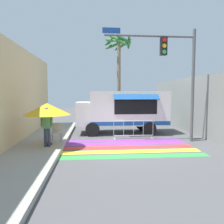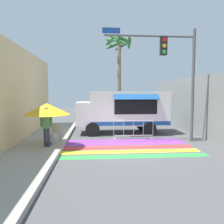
{
  "view_description": "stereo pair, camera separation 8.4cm",
  "coord_description": "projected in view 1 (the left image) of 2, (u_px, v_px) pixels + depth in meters",
  "views": [
    {
      "loc": [
        -1.58,
        -10.06,
        2.55
      ],
      "look_at": [
        -0.47,
        2.51,
        1.49
      ],
      "focal_mm": 35.0,
      "sensor_mm": 36.0,
      "label": 1
    },
    {
      "loc": [
        -1.49,
        -10.07,
        2.55
      ],
      "look_at": [
        -0.47,
        2.51,
        1.49
      ],
      "focal_mm": 35.0,
      "sensor_mm": 36.0,
      "label": 2
    }
  ],
  "objects": [
    {
      "name": "sidewalk_left",
      "position": [
        14.0,
        148.0,
        9.88
      ],
      "size": [
        4.4,
        16.0,
        0.18
      ],
      "color": "#99968E",
      "rests_on": "ground_plane"
    },
    {
      "name": "concrete_wall_right",
      "position": [
        195.0,
        106.0,
        13.58
      ],
      "size": [
        0.2,
        16.0,
        3.6
      ],
      "color": "gray",
      "rests_on": "ground_plane"
    },
    {
      "name": "food_truck",
      "position": [
        121.0,
        109.0,
        14.03
      ],
      "size": [
        5.74,
        2.6,
        2.71
      ],
      "color": "white",
      "rests_on": "ground_plane"
    },
    {
      "name": "folding_chair",
      "position": [
        56.0,
        130.0,
        10.81
      ],
      "size": [
        0.46,
        0.46,
        0.92
      ],
      "rotation": [
        0.0,
        0.0,
        -0.15
      ],
      "color": "#4C4C51",
      "rests_on": "sidewalk_left"
    },
    {
      "name": "traffic_signal_pole",
      "position": [
        175.0,
        65.0,
        11.33
      ],
      "size": [
        4.85,
        0.29,
        5.89
      ],
      "color": "#515456",
      "rests_on": "ground_plane"
    },
    {
      "name": "barricade_front",
      "position": [
        133.0,
        130.0,
        12.33
      ],
      "size": [
        2.27,
        0.44,
        1.04
      ],
      "color": "#B7BABF",
      "rests_on": "ground_plane"
    },
    {
      "name": "patio_umbrella",
      "position": [
        47.0,
        109.0,
        10.02
      ],
      "size": [
        2.12,
        2.12,
        1.94
      ],
      "color": "black",
      "rests_on": "sidewalk_left"
    },
    {
      "name": "crosswalk_painted",
      "position": [
        126.0,
        147.0,
        10.39
      ],
      "size": [
        6.4,
        3.6,
        0.01
      ],
      "color": "green",
      "rests_on": "ground_plane"
    },
    {
      "name": "ground_plane",
      "position": [
        127.0,
        148.0,
        10.34
      ],
      "size": [
        60.0,
        60.0,
        0.0
      ],
      "primitive_type": "plane",
      "color": "#4C4C4F"
    },
    {
      "name": "palm_tree",
      "position": [
        118.0,
        58.0,
        16.82
      ],
      "size": [
        2.38,
        2.3,
        6.99
      ],
      "color": "#7A664C",
      "rests_on": "ground_plane"
    },
    {
      "name": "vendor_person",
      "position": [
        47.0,
        124.0,
        9.7
      ],
      "size": [
        0.53,
        0.23,
        1.77
      ],
      "rotation": [
        0.0,
        0.0,
        0.26
      ],
      "color": "#2D3347",
      "rests_on": "sidewalk_left"
    },
    {
      "name": "building_left_facade",
      "position": [
        8.0,
        95.0,
        9.67
      ],
      "size": [
        0.25,
        16.0,
        4.95
      ],
      "color": "#DBBC84",
      "rests_on": "ground_plane"
    }
  ]
}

